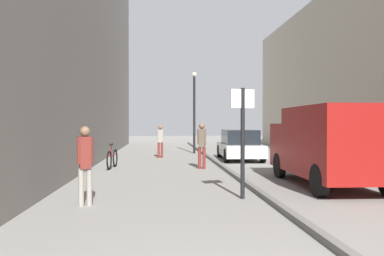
{
  "coord_description": "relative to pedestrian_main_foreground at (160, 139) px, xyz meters",
  "views": [
    {
      "loc": [
        -0.86,
        -2.6,
        1.78
      ],
      "look_at": [
        0.35,
        12.57,
        1.59
      ],
      "focal_mm": 37.02,
      "sensor_mm": 36.0,
      "label": 1
    }
  ],
  "objects": [
    {
      "name": "ground_plane",
      "position": [
        0.88,
        -5.69,
        -0.96
      ],
      "size": [
        80.0,
        80.0,
        0.0
      ],
      "primitive_type": "plane",
      "color": "gray"
    },
    {
      "name": "kerb_strip",
      "position": [
        2.46,
        -5.69,
        -0.9
      ],
      "size": [
        0.16,
        40.0,
        0.12
      ],
      "primitive_type": "cube",
      "color": "#615F5B",
      "rests_on": "ground_plane"
    },
    {
      "name": "pedestrian_main_foreground",
      "position": [
        0.0,
        0.0,
        0.0
      ],
      "size": [
        0.33,
        0.22,
        1.66
      ],
      "rotation": [
        0.0,
        0.0,
        -0.07
      ],
      "color": "maroon",
      "rests_on": "ground_plane"
    },
    {
      "name": "pedestrian_mid_block",
      "position": [
        1.61,
        -5.04,
        0.07
      ],
      "size": [
        0.34,
        0.26,
        1.78
      ],
      "rotation": [
        0.0,
        0.0,
        -0.31
      ],
      "color": "maroon",
      "rests_on": "ground_plane"
    },
    {
      "name": "pedestrian_far_crossing",
      "position": [
        -1.6,
        -11.68,
        0.03
      ],
      "size": [
        0.33,
        0.25,
        1.71
      ],
      "rotation": [
        0.0,
        0.0,
        0.3
      ],
      "color": "gray",
      "rests_on": "ground_plane"
    },
    {
      "name": "delivery_van",
      "position": [
        4.71,
        -9.46,
        0.25
      ],
      "size": [
        2.04,
        5.0,
        2.23
      ],
      "rotation": [
        0.0,
        0.0,
        -0.02
      ],
      "color": "maroon",
      "rests_on": "ground_plane"
    },
    {
      "name": "parked_car",
      "position": [
        3.84,
        -1.37,
        -0.25
      ],
      "size": [
        1.97,
        4.27,
        1.45
      ],
      "rotation": [
        0.0,
        0.0,
        -0.04
      ],
      "color": "silver",
      "rests_on": "ground_plane"
    },
    {
      "name": "street_sign_post",
      "position": [
        1.93,
        -11.14,
        0.59
      ],
      "size": [
        0.59,
        0.19,
        2.6
      ],
      "rotation": [
        0.0,
        0.0,
        3.41
      ],
      "color": "black",
      "rests_on": "ground_plane"
    },
    {
      "name": "lamp_post",
      "position": [
        1.99,
        2.8,
        1.76
      ],
      "size": [
        0.28,
        0.28,
        4.76
      ],
      "color": "black",
      "rests_on": "ground_plane"
    },
    {
      "name": "bicycle_leaning",
      "position": [
        -1.88,
        -4.58,
        -0.58
      ],
      "size": [
        0.24,
        1.77,
        0.98
      ],
      "rotation": [
        0.0,
        0.0,
        -0.1
      ],
      "color": "black",
      "rests_on": "ground_plane"
    }
  ]
}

